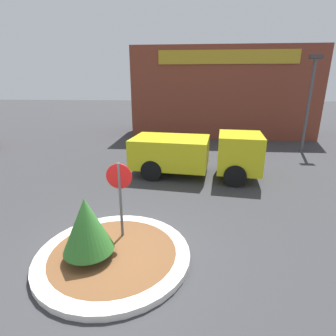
% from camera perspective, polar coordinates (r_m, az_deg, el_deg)
% --- Properties ---
extents(ground_plane, '(120.00, 120.00, 0.00)m').
position_cam_1_polar(ground_plane, '(6.76, -11.66, -18.51)').
color(ground_plane, '#38383A').
extents(traffic_island, '(3.64, 3.64, 0.15)m').
position_cam_1_polar(traffic_island, '(6.71, -11.71, -18.00)').
color(traffic_island, silver).
rests_on(traffic_island, ground_plane).
extents(stop_sign, '(0.65, 0.07, 2.14)m').
position_cam_1_polar(stop_sign, '(6.65, -10.44, -4.50)').
color(stop_sign, '#4C4C51').
rests_on(stop_sign, ground_plane).
extents(island_shrub, '(1.14, 1.14, 1.49)m').
position_cam_1_polar(island_shrub, '(6.17, -17.29, -11.72)').
color(island_shrub, brown).
rests_on(island_shrub, traffic_island).
extents(utility_truck, '(5.79, 2.91, 1.95)m').
position_cam_1_polar(utility_truck, '(11.64, 6.08, 3.38)').
color(utility_truck, gold).
rests_on(utility_truck, ground_plane).
extents(storefront_building, '(13.43, 6.07, 6.47)m').
position_cam_1_polar(storefront_building, '(22.42, 11.42, 15.74)').
color(storefront_building, brown).
rests_on(storefront_building, ground_plane).
extents(light_pole, '(0.70, 0.30, 5.48)m').
position_cam_1_polar(light_pole, '(17.68, 28.50, 13.60)').
color(light_pole, '#4C4C51').
rests_on(light_pole, ground_plane).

